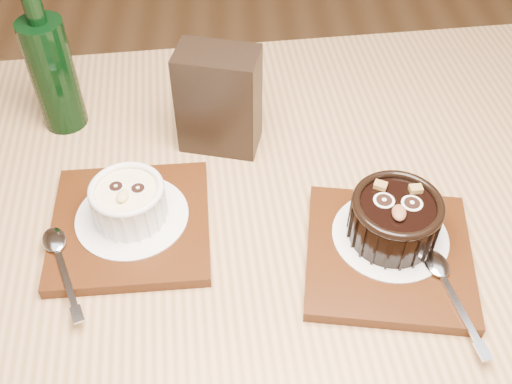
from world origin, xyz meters
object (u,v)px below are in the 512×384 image
ramekin_white (129,200)px  tray_right (388,255)px  tray_left (131,225)px  condiment_stand (219,100)px  green_bottle (52,71)px  table (245,283)px  ramekin_dark (395,217)px

ramekin_white → tray_right: 0.30m
tray_left → condiment_stand: bearing=54.3°
tray_right → green_bottle: green_bottle is taller
green_bottle → tray_left: bearing=-61.4°
ramekin_white → table: bearing=-1.9°
ramekin_dark → green_bottle: size_ratio=0.46×
table → condiment_stand: 0.23m
tray_left → green_bottle: 0.24m
table → tray_right: (0.16, -0.04, 0.10)m
tray_right → green_bottle: (-0.40, 0.26, 0.08)m
condiment_stand → table: bearing=-81.5°
condiment_stand → green_bottle: size_ratio=0.64×
table → green_bottle: size_ratio=5.80×
ramekin_white → green_bottle: size_ratio=0.39×
green_bottle → ramekin_white: bearing=-60.3°
ramekin_dark → green_bottle: green_bottle is taller
tray_left → ramekin_dark: size_ratio=1.81×
ramekin_white → ramekin_dark: 0.30m
table → ramekin_dark: ramekin_dark is taller
table → condiment_stand: bearing=98.5°
condiment_stand → green_bottle: 0.22m
ramekin_white → tray_right: bearing=-3.2°
tray_right → green_bottle: size_ratio=0.83×
table → green_bottle: 0.37m
table → ramekin_white: (-0.13, 0.03, 0.13)m
ramekin_white → ramekin_dark: size_ratio=0.85×
table → ramekin_white: bearing=168.9°
tray_left → ramekin_dark: bearing=-7.1°
condiment_stand → tray_left: bearing=-125.7°
ramekin_white → green_bottle: bearing=128.9°
green_bottle → condiment_stand: bearing=-13.8°
ramekin_dark → tray_left: bearing=-176.6°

